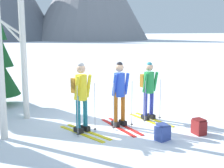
% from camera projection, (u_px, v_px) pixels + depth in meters
% --- Properties ---
extents(ground_plane, '(400.00, 400.00, 0.00)m').
position_uv_depth(ground_plane, '(114.00, 125.00, 7.98)').
color(ground_plane, white).
extents(skier_in_yellow, '(0.89, 1.61, 1.73)m').
position_uv_depth(skier_in_yellow, '(81.00, 93.00, 7.27)').
color(skier_in_yellow, yellow).
rests_on(skier_in_yellow, ground).
extents(skier_in_blue, '(0.61, 1.65, 1.69)m').
position_uv_depth(skier_in_blue, '(120.00, 92.00, 7.73)').
color(skier_in_blue, red).
rests_on(skier_in_blue, ground).
extents(skier_in_green, '(0.60, 1.63, 1.62)m').
position_uv_depth(skier_in_green, '(149.00, 88.00, 8.34)').
color(skier_in_green, yellow).
rests_on(skier_in_green, ground).
extents(birch_tree_slender, '(0.92, 0.36, 4.60)m').
position_uv_depth(birch_tree_slender, '(22.00, 36.00, 8.20)').
color(birch_tree_slender, silver).
rests_on(birch_tree_slender, ground).
extents(backpack_on_snow_front, '(0.25, 0.33, 0.38)m').
position_uv_depth(backpack_on_snow_front, '(199.00, 127.00, 7.27)').
color(backpack_on_snow_front, maroon).
rests_on(backpack_on_snow_front, ground).
extents(backpack_on_snow_beside, '(0.38, 0.33, 0.38)m').
position_uv_depth(backpack_on_snow_beside, '(163.00, 132.00, 6.87)').
color(backpack_on_snow_beside, '#384C99').
rests_on(backpack_on_snow_beside, ground).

